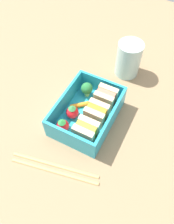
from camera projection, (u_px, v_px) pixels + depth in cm
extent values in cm
cube|color=#907552|center=(87.00, 121.00, 52.29)|extent=(120.00, 120.00, 2.00)
cube|color=#249EBE|center=(87.00, 117.00, 50.97)|extent=(16.55, 12.11, 1.20)
cube|color=#249EBE|center=(111.00, 120.00, 47.04)|extent=(16.55, 0.60, 4.71)
cube|color=#249EBE|center=(65.00, 100.00, 50.03)|extent=(16.55, 0.60, 4.71)
cube|color=#249EBE|center=(102.00, 86.00, 52.55)|extent=(0.60, 10.91, 4.71)
cube|color=#249EBE|center=(69.00, 138.00, 44.53)|extent=(0.60, 10.91, 4.71)
cube|color=#D7BE89|center=(108.00, 94.00, 51.07)|extent=(1.31, 4.64, 4.70)
cube|color=#D87259|center=(106.00, 98.00, 50.41)|extent=(1.31, 4.27, 4.33)
cube|color=#D7BE89|center=(103.00, 102.00, 49.75)|extent=(1.31, 4.64, 4.70)
cube|color=#E5B989|center=(99.00, 109.00, 48.60)|extent=(1.31, 4.64, 4.70)
cube|color=orange|center=(96.00, 114.00, 47.94)|extent=(1.31, 4.27, 4.33)
cube|color=#E5B989|center=(94.00, 118.00, 47.28)|extent=(1.31, 4.64, 4.70)
cube|color=beige|center=(89.00, 126.00, 46.13)|extent=(1.31, 4.64, 4.70)
cube|color=yellow|center=(86.00, 131.00, 45.47)|extent=(1.31, 4.27, 4.33)
cube|color=beige|center=(83.00, 136.00, 44.81)|extent=(1.31, 4.64, 4.70)
cylinder|color=#80C171|center=(87.00, 93.00, 53.36)|extent=(1.23, 1.23, 1.48)
sphere|color=#267338|center=(87.00, 88.00, 51.93)|extent=(2.84, 2.84, 2.84)
cylinder|color=orange|center=(81.00, 105.00, 51.61)|extent=(4.24, 4.61, 1.05)
sphere|color=red|center=(72.00, 112.00, 49.26)|extent=(2.89, 2.89, 2.89)
cone|color=#368042|center=(72.00, 108.00, 47.82)|extent=(1.73, 1.73, 0.60)
sphere|color=red|center=(62.00, 126.00, 47.23)|extent=(2.88, 2.88, 2.88)
cone|color=#2D893E|center=(62.00, 122.00, 45.80)|extent=(1.73, 1.73, 0.60)
cylinder|color=tan|center=(55.00, 165.00, 44.67)|extent=(4.35, 18.34, 0.70)
cylinder|color=tan|center=(53.00, 170.00, 43.99)|extent=(4.35, 18.34, 0.70)
cylinder|color=silver|center=(128.00, 59.00, 56.26)|extent=(6.39, 6.39, 9.29)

